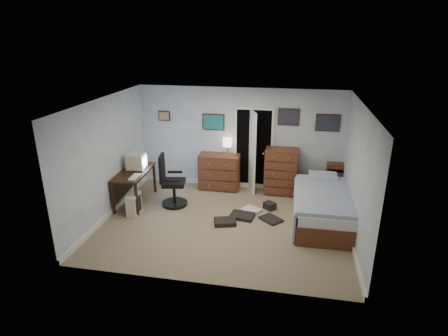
% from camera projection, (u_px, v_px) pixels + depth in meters
% --- Properties ---
extents(floor, '(5.00, 4.00, 0.02)m').
position_uv_depth(floor, '(224.00, 223.00, 7.75)').
color(floor, gray).
rests_on(floor, ground).
extents(computer_desk, '(0.69, 1.36, 0.77)m').
position_uv_depth(computer_desk, '(130.00, 178.00, 8.49)').
color(computer_desk, black).
rests_on(computer_desk, floor).
extents(crt_monitor, '(0.42, 0.39, 0.37)m').
position_uv_depth(crt_monitor, '(136.00, 161.00, 8.49)').
color(crt_monitor, beige).
rests_on(crt_monitor, computer_desk).
extents(keyboard, '(0.18, 0.42, 0.02)m').
position_uv_depth(keyboard, '(135.00, 177.00, 8.06)').
color(keyboard, beige).
rests_on(keyboard, computer_desk).
extents(pc_tower, '(0.23, 0.44, 0.46)m').
position_uv_depth(pc_tower, '(134.00, 204.00, 8.06)').
color(pc_tower, beige).
rests_on(pc_tower, floor).
extents(office_chair, '(0.67, 0.67, 1.20)m').
position_uv_depth(office_chair, '(171.00, 186.00, 8.40)').
color(office_chair, black).
rests_on(office_chair, floor).
extents(media_stack, '(0.16, 0.16, 0.80)m').
position_uv_depth(media_stack, '(155.00, 163.00, 10.07)').
color(media_stack, maroon).
rests_on(media_stack, floor).
extents(low_dresser, '(1.01, 0.53, 0.89)m').
position_uv_depth(low_dresser, '(219.00, 172.00, 9.31)').
color(low_dresser, '#572E1B').
rests_on(low_dresser, floor).
extents(table_lamp, '(0.23, 0.23, 0.43)m').
position_uv_depth(table_lamp, '(227.00, 143.00, 9.01)').
color(table_lamp, gold).
rests_on(table_lamp, low_dresser).
extents(doorway, '(0.96, 1.12, 2.05)m').
position_uv_depth(doorway, '(255.00, 146.00, 9.43)').
color(doorway, black).
rests_on(doorway, floor).
extents(tall_dresser, '(0.78, 0.47, 1.13)m').
position_uv_depth(tall_dresser, '(281.00, 171.00, 8.98)').
color(tall_dresser, '#572E1B').
rests_on(tall_dresser, floor).
extents(headboard_bookcase, '(0.91, 0.28, 0.81)m').
position_uv_depth(headboard_bookcase, '(345.00, 179.00, 8.86)').
color(headboard_bookcase, '#572E1B').
rests_on(headboard_bookcase, floor).
extents(bed, '(1.21, 2.24, 0.73)m').
position_uv_depth(bed, '(323.00, 206.00, 7.72)').
color(bed, '#572E1B').
rests_on(bed, floor).
extents(wall_posters, '(4.38, 0.04, 0.60)m').
position_uv_depth(wall_posters, '(263.00, 120.00, 8.86)').
color(wall_posters, '#331E11').
rests_on(wall_posters, floor).
extents(floor_clutter, '(1.45, 1.23, 0.15)m').
position_uv_depth(floor_clutter, '(247.00, 215.00, 7.98)').
color(floor_clutter, black).
rests_on(floor_clutter, floor).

